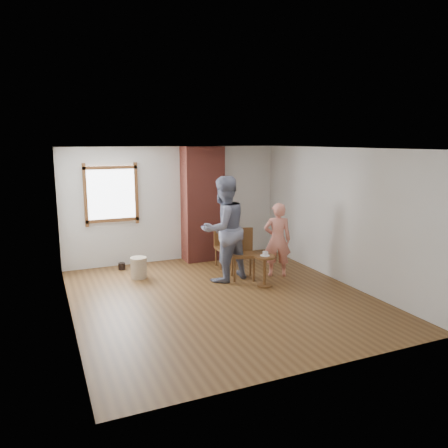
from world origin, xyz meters
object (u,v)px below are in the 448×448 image
at_px(side_table, 265,266).
at_px(person_pink, 277,240).
at_px(dining_chair_right, 242,251).
at_px(dining_chair_left, 224,245).
at_px(man, 224,229).
at_px(stoneware_crock, 139,268).

bearing_deg(side_table, person_pink, 41.55).
xyz_separation_m(dining_chair_right, side_table, (0.16, -0.65, -0.16)).
bearing_deg(dining_chair_right, dining_chair_left, 107.47).
xyz_separation_m(man, person_pink, (1.11, -0.17, -0.28)).
height_order(stoneware_crock, dining_chair_left, dining_chair_left).
distance_m(dining_chair_right, side_table, 0.69).
relative_size(dining_chair_left, side_table, 1.42).
height_order(dining_chair_right, side_table, dining_chair_right).
relative_size(stoneware_crock, man, 0.20).
xyz_separation_m(side_table, man, (-0.56, 0.66, 0.63)).
distance_m(man, person_pink, 1.16).
distance_m(dining_chair_right, man, 0.62).
bearing_deg(dining_chair_left, stoneware_crock, -173.53).
height_order(stoneware_crock, dining_chair_right, dining_chair_right).
distance_m(stoneware_crock, person_pink, 2.86).
xyz_separation_m(dining_chair_left, man, (-0.39, -0.87, 0.56)).
height_order(stoneware_crock, person_pink, person_pink).
bearing_deg(side_table, dining_chair_right, 103.89).
xyz_separation_m(stoneware_crock, side_table, (2.08, -1.46, 0.19)).
height_order(dining_chair_left, man, man).
bearing_deg(dining_chair_left, dining_chair_right, -85.09).
distance_m(stoneware_crock, man, 1.90).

